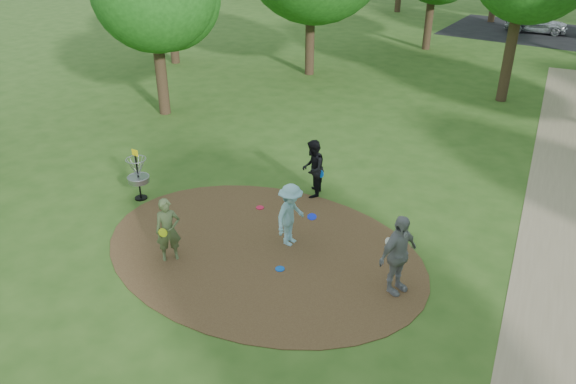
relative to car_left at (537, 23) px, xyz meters
The scene contains 14 objects.
ground 29.96m from the car_left, 90.64° to the right, with size 100.00×100.00×0.00m, color #2D5119.
dirt_clearing 29.96m from the car_left, 90.64° to the right, with size 8.40×8.40×0.02m, color #47301C.
footpath 28.63m from the car_left, 77.56° to the right, with size 2.00×40.00×0.01m, color #8C7A5B.
parking_lot 1.78m from the car_left, ahead, with size 14.00×8.00×0.01m, color black.
player_observer_with_disc 31.50m from the car_left, 93.58° to the right, with size 0.68×0.70×1.62m.
player_throwing_with_disc 29.31m from the car_left, 89.80° to the right, with size 1.06×1.08×1.66m.
player_walking_with_disc 26.79m from the car_left, 91.63° to the right, with size 0.90×1.01×1.72m.
player_waiting_with_disc 29.83m from the car_left, 84.09° to the right, with size 0.79×1.21×1.90m.
disc_ground_cyan 28.66m from the car_left, 90.86° to the right, with size 0.22×0.22×0.02m, color #17BAB9.
disc_ground_blue 30.41m from the car_left, 89.06° to the right, with size 0.22×0.22×0.02m, color blue.
disc_ground_red 28.31m from the car_left, 93.22° to the right, with size 0.22×0.22×0.02m, color red.
car_left is the anchor object (origin of this frame).
disc_ground_orange 30.92m from the car_left, 94.54° to the right, with size 0.22×0.22×0.02m, color orange.
disc_golf_basket 30.04m from the car_left, 99.26° to the right, with size 0.63×0.63×1.54m.
Camera 1 is at (6.84, -9.42, 7.79)m, focal length 35.00 mm.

